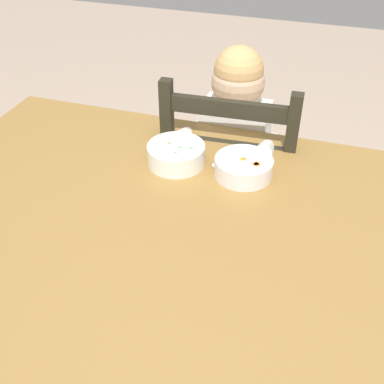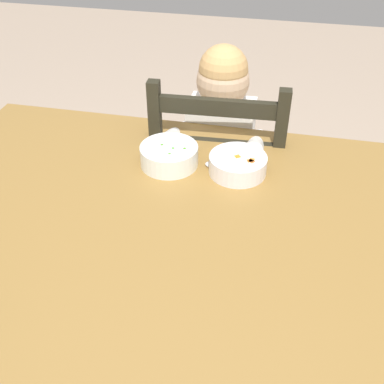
{
  "view_description": "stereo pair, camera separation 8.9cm",
  "coord_description": "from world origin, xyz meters",
  "px_view_note": "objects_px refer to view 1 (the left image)",
  "views": [
    {
      "loc": [
        0.27,
        -0.8,
        1.46
      ],
      "look_at": [
        -0.01,
        0.08,
        0.76
      ],
      "focal_mm": 44.28,
      "sensor_mm": 36.0,
      "label": 1
    },
    {
      "loc": [
        0.19,
        -0.82,
        1.46
      ],
      "look_at": [
        -0.01,
        0.08,
        0.76
      ],
      "focal_mm": 44.28,
      "sensor_mm": 36.0,
      "label": 2
    }
  ],
  "objects_px": {
    "child_figure": "(233,143)",
    "spoon": "(226,168)",
    "bowl_of_carrots": "(244,167)",
    "bowl_of_peas": "(176,154)",
    "dining_table": "(185,253)",
    "dining_chair": "(231,187)"
  },
  "relations": [
    {
      "from": "dining_table",
      "to": "bowl_of_peas",
      "type": "xyz_separation_m",
      "value": [
        -0.11,
        0.26,
        0.11
      ]
    },
    {
      "from": "dining_table",
      "to": "child_figure",
      "type": "distance_m",
      "value": 0.55
    },
    {
      "from": "child_figure",
      "to": "spoon",
      "type": "distance_m",
      "value": 0.3
    },
    {
      "from": "bowl_of_peas",
      "to": "bowl_of_carrots",
      "type": "distance_m",
      "value": 0.19
    },
    {
      "from": "bowl_of_peas",
      "to": "bowl_of_carrots",
      "type": "bearing_deg",
      "value": -0.01
    },
    {
      "from": "spoon",
      "to": "bowl_of_carrots",
      "type": "bearing_deg",
      "value": -11.35
    },
    {
      "from": "dining_chair",
      "to": "child_figure",
      "type": "distance_m",
      "value": 0.19
    },
    {
      "from": "dining_table",
      "to": "spoon",
      "type": "height_order",
      "value": "spoon"
    },
    {
      "from": "bowl_of_carrots",
      "to": "spoon",
      "type": "bearing_deg",
      "value": 168.65
    },
    {
      "from": "dining_table",
      "to": "dining_chair",
      "type": "distance_m",
      "value": 0.59
    },
    {
      "from": "child_figure",
      "to": "bowl_of_peas",
      "type": "height_order",
      "value": "child_figure"
    },
    {
      "from": "dining_table",
      "to": "spoon",
      "type": "bearing_deg",
      "value": 83.76
    },
    {
      "from": "child_figure",
      "to": "bowl_of_peas",
      "type": "bearing_deg",
      "value": -108.31
    },
    {
      "from": "bowl_of_peas",
      "to": "bowl_of_carrots",
      "type": "height_order",
      "value": "bowl_of_peas"
    },
    {
      "from": "dining_chair",
      "to": "child_figure",
      "type": "xyz_separation_m",
      "value": [
        -0.0,
        -0.01,
        0.19
      ]
    },
    {
      "from": "dining_chair",
      "to": "bowl_of_carrots",
      "type": "distance_m",
      "value": 0.43
    },
    {
      "from": "dining_table",
      "to": "dining_chair",
      "type": "relative_size",
      "value": 1.71
    },
    {
      "from": "child_figure",
      "to": "spoon",
      "type": "relative_size",
      "value": 6.87
    },
    {
      "from": "child_figure",
      "to": "spoon",
      "type": "xyz_separation_m",
      "value": [
        0.04,
        -0.28,
        0.09
      ]
    },
    {
      "from": "dining_table",
      "to": "bowl_of_carrots",
      "type": "xyz_separation_m",
      "value": [
        0.08,
        0.26,
        0.11
      ]
    },
    {
      "from": "child_figure",
      "to": "dining_table",
      "type": "bearing_deg",
      "value": -88.39
    },
    {
      "from": "dining_table",
      "to": "spoon",
      "type": "xyz_separation_m",
      "value": [
        0.03,
        0.27,
        0.09
      ]
    }
  ]
}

